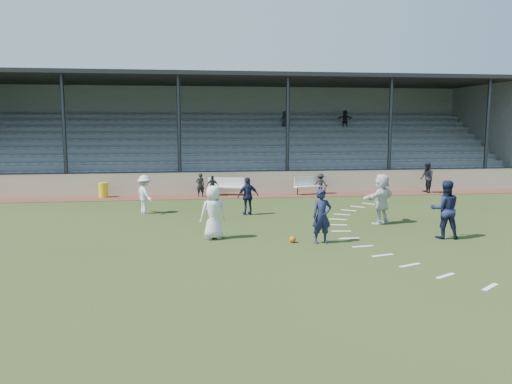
{
  "coord_description": "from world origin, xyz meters",
  "views": [
    {
      "loc": [
        -2.45,
        -15.92,
        3.84
      ],
      "look_at": [
        0.0,
        2.5,
        1.3
      ],
      "focal_mm": 35.0,
      "sensor_mm": 36.0,
      "label": 1
    }
  ],
  "objects_px": {
    "player_navy_lead": "(322,216)",
    "football": "(293,239)",
    "player_white_lead": "(213,212)",
    "official": "(427,178)",
    "bench_left": "(226,185)",
    "bench_right": "(311,184)",
    "trash_bin": "(103,190)"
  },
  "relations": [
    {
      "from": "bench_left",
      "to": "trash_bin",
      "type": "relative_size",
      "value": 2.64
    },
    {
      "from": "bench_left",
      "to": "official",
      "type": "height_order",
      "value": "official"
    },
    {
      "from": "football",
      "to": "player_white_lead",
      "type": "relative_size",
      "value": 0.12
    },
    {
      "from": "bench_right",
      "to": "player_navy_lead",
      "type": "xyz_separation_m",
      "value": [
        -2.39,
        -11.13,
        0.3
      ]
    },
    {
      "from": "bench_left",
      "to": "trash_bin",
      "type": "bearing_deg",
      "value": -164.03
    },
    {
      "from": "player_white_lead",
      "to": "bench_right",
      "type": "bearing_deg",
      "value": -135.55
    },
    {
      "from": "bench_left",
      "to": "player_white_lead",
      "type": "xyz_separation_m",
      "value": [
        -1.18,
        -10.27,
        0.32
      ]
    },
    {
      "from": "player_white_lead",
      "to": "official",
      "type": "xyz_separation_m",
      "value": [
        12.34,
        9.65,
        -0.03
      ]
    },
    {
      "from": "bench_left",
      "to": "football",
      "type": "relative_size",
      "value": 9.44
    },
    {
      "from": "player_white_lead",
      "to": "official",
      "type": "relative_size",
      "value": 1.06
    },
    {
      "from": "official",
      "to": "football",
      "type": "bearing_deg",
      "value": -38.71
    },
    {
      "from": "trash_bin",
      "to": "football",
      "type": "relative_size",
      "value": 3.58
    },
    {
      "from": "player_white_lead",
      "to": "player_navy_lead",
      "type": "relative_size",
      "value": 1.03
    },
    {
      "from": "bench_left",
      "to": "player_navy_lead",
      "type": "height_order",
      "value": "player_navy_lead"
    },
    {
      "from": "trash_bin",
      "to": "bench_right",
      "type": "bearing_deg",
      "value": -1.15
    },
    {
      "from": "official",
      "to": "player_navy_lead",
      "type": "bearing_deg",
      "value": -35.44
    },
    {
      "from": "player_navy_lead",
      "to": "official",
      "type": "xyz_separation_m",
      "value": [
        8.9,
        10.72,
        -0.01
      ]
    },
    {
      "from": "official",
      "to": "trash_bin",
      "type": "bearing_deg",
      "value": -87.8
    },
    {
      "from": "football",
      "to": "player_white_lead",
      "type": "xyz_separation_m",
      "value": [
        -2.53,
        0.89,
        0.8
      ]
    },
    {
      "from": "trash_bin",
      "to": "football",
      "type": "bearing_deg",
      "value": -55.05
    },
    {
      "from": "bench_left",
      "to": "bench_right",
      "type": "relative_size",
      "value": 1.0
    },
    {
      "from": "player_navy_lead",
      "to": "bench_right",
      "type": "bearing_deg",
      "value": 72.81
    },
    {
      "from": "trash_bin",
      "to": "official",
      "type": "relative_size",
      "value": 0.45
    },
    {
      "from": "bench_right",
      "to": "football",
      "type": "height_order",
      "value": "bench_right"
    },
    {
      "from": "bench_left",
      "to": "player_white_lead",
      "type": "relative_size",
      "value": 1.12
    },
    {
      "from": "trash_bin",
      "to": "player_navy_lead",
      "type": "relative_size",
      "value": 0.44
    },
    {
      "from": "trash_bin",
      "to": "official",
      "type": "distance_m",
      "value": 17.64
    },
    {
      "from": "bench_left",
      "to": "football",
      "type": "xyz_separation_m",
      "value": [
        1.35,
        -11.16,
        -0.48
      ]
    },
    {
      "from": "bench_left",
      "to": "official",
      "type": "xyz_separation_m",
      "value": [
        11.16,
        -0.63,
        0.29
      ]
    },
    {
      "from": "player_navy_lead",
      "to": "football",
      "type": "bearing_deg",
      "value": 163.47
    },
    {
      "from": "trash_bin",
      "to": "player_white_lead",
      "type": "relative_size",
      "value": 0.43
    },
    {
      "from": "trash_bin",
      "to": "player_white_lead",
      "type": "distance_m",
      "value": 11.57
    }
  ]
}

